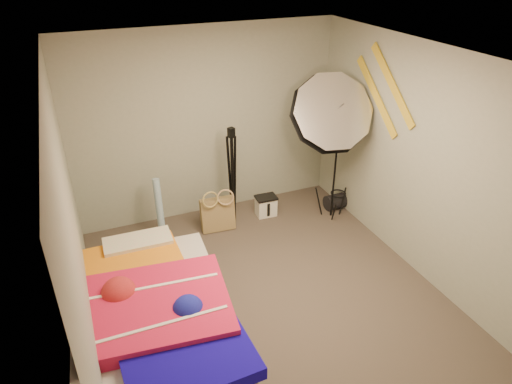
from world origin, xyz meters
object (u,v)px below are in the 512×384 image
tote_bag (218,214)px  camera_tripod (232,169)px  bed (152,315)px  photo_umbrella (330,114)px  camera_case (266,206)px  duffel_bag (337,201)px  wrapping_roll (159,208)px

tote_bag → camera_tripod: camera_tripod is taller
bed → photo_umbrella: bearing=25.7°
camera_case → duffel_bag: bearing=-9.4°
tote_bag → duffel_bag: bearing=-0.1°
bed → wrapping_roll: bearing=75.3°
duffel_bag → tote_bag: bearing=173.1°
photo_umbrella → camera_tripod: (-1.08, 0.50, -0.75)m
tote_bag → bed: (-1.17, -1.58, 0.08)m
tote_bag → photo_umbrella: (1.35, -0.37, 1.30)m
wrapping_roll → camera_case: wrapping_roll is taller
wrapping_roll → camera_tripod: (0.98, -0.01, 0.37)m
camera_case → duffel_bag: (1.01, -0.22, -0.02)m
camera_case → camera_tripod: (-0.45, 0.06, 0.63)m
camera_case → bed: (-1.89, -1.65, 0.16)m
duffel_bag → bed: 3.24m
bed → photo_umbrella: size_ratio=1.05×
photo_umbrella → duffel_bag: bearing=30.2°
tote_bag → camera_case: tote_bag is taller
tote_bag → wrapping_roll: (-0.71, 0.15, 0.17)m
tote_bag → duffel_bag: size_ratio=1.24×
camera_tripod → duffel_bag: bearing=-10.7°
tote_bag → duffel_bag: tote_bag is taller
camera_case → tote_bag: bearing=-171.5°
camera_tripod → photo_umbrella: bearing=-24.8°
wrapping_roll → camera_tripod: size_ratio=0.59×
camera_case → wrapping_roll: bearing=179.8°
duffel_bag → bed: size_ratio=0.16×
camera_case → bed: 2.51m
photo_umbrella → bed: bearing=-154.3°
wrapping_roll → duffel_bag: 2.48m
tote_bag → duffel_bag: (1.73, -0.15, -0.11)m
tote_bag → duffel_bag: 1.74m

